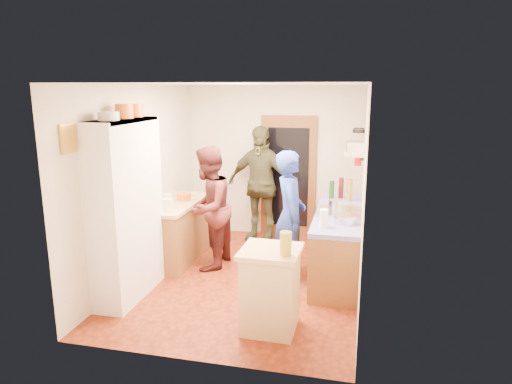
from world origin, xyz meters
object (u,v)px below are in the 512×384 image
(hutch_body, at_px, (126,210))
(island_base, at_px, (270,292))
(person_left, at_px, (212,208))
(person_hob, at_px, (293,216))
(person_back, at_px, (261,185))
(right_counter_base, at_px, (338,244))

(hutch_body, bearing_deg, island_base, -13.13)
(island_base, relative_size, person_left, 0.49)
(person_hob, bearing_deg, island_base, 166.60)
(person_hob, distance_m, person_back, 1.59)
(hutch_body, relative_size, person_left, 1.25)
(hutch_body, height_order, island_base, hutch_body)
(right_counter_base, bearing_deg, island_base, -109.62)
(person_left, bearing_deg, person_hob, 87.97)
(island_base, xyz_separation_m, person_back, (-0.73, 2.82, 0.55))
(person_hob, bearing_deg, hutch_body, 104.79)
(hutch_body, distance_m, person_left, 1.35)
(right_counter_base, distance_m, island_base, 1.85)
(person_hob, bearing_deg, right_counter_base, -75.20)
(island_base, xyz_separation_m, person_left, (-1.17, 1.56, 0.45))
(island_base, bearing_deg, right_counter_base, 70.38)
(hutch_body, height_order, person_back, hutch_body)
(right_counter_base, relative_size, person_hob, 1.25)
(right_counter_base, bearing_deg, person_hob, -152.52)
(right_counter_base, xyz_separation_m, person_left, (-1.79, -0.17, 0.46))
(island_base, height_order, person_hob, person_hob)
(hutch_body, bearing_deg, person_hob, 27.47)
(right_counter_base, height_order, person_hob, person_hob)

